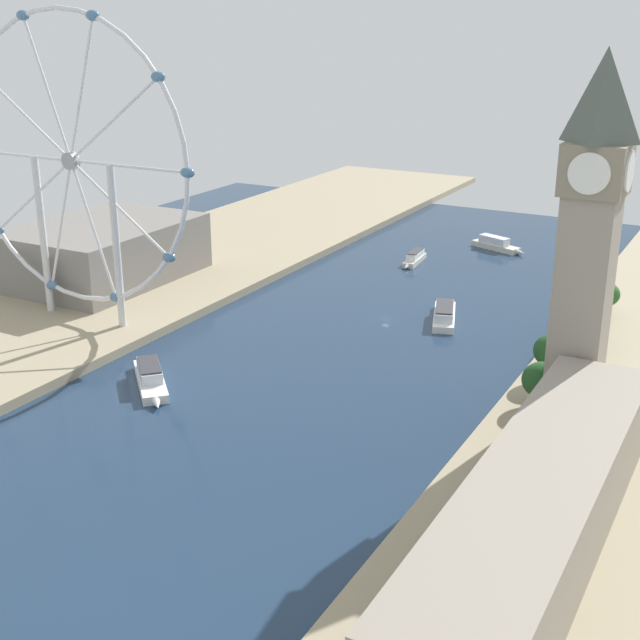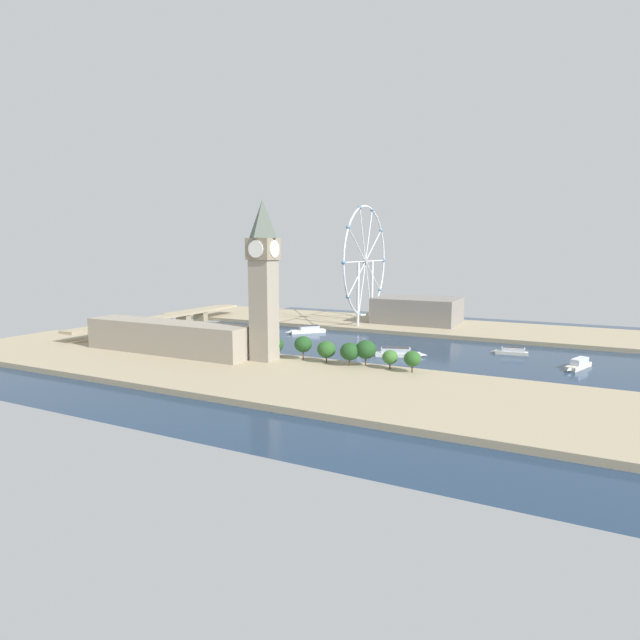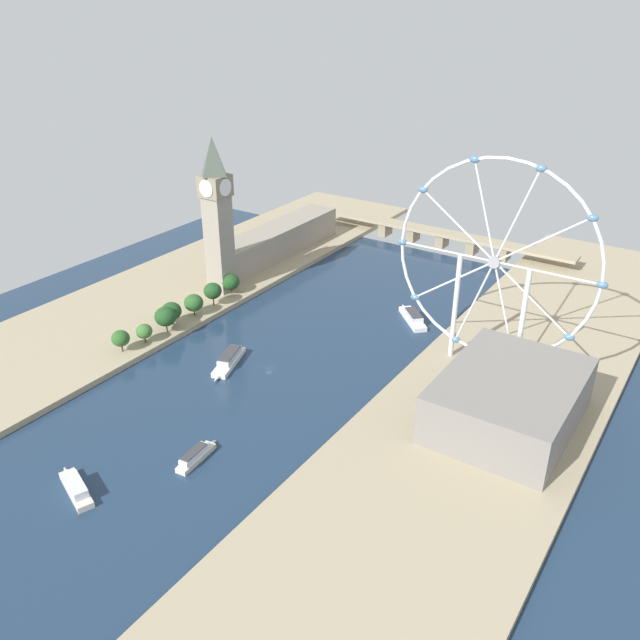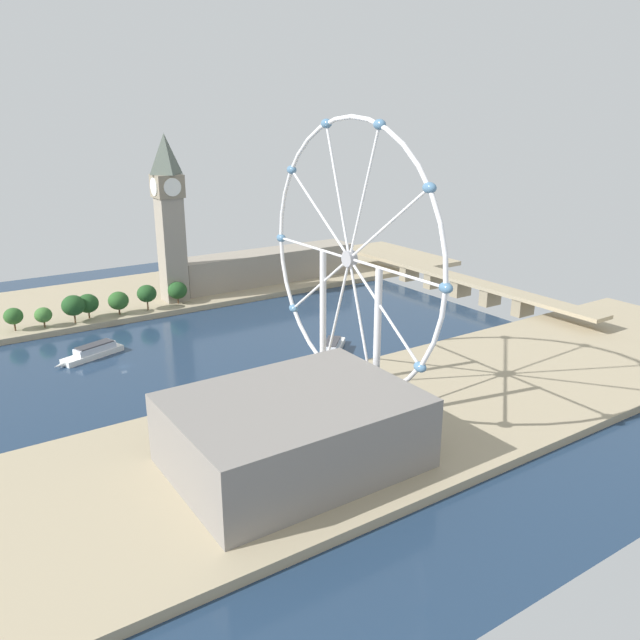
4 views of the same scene
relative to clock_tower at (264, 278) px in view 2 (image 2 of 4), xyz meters
name	(u,v)px [view 2 (image 2 of 4)]	position (x,y,z in m)	size (l,w,h in m)	color
ground_plane	(395,350)	(75.76, -53.09, -49.96)	(374.11, 374.11, 0.00)	#1E334C
riverbank_left	(328,384)	(-26.30, -53.09, -48.46)	(90.00, 520.00, 3.00)	tan
riverbank_right	(433,327)	(177.82, -53.09, -48.46)	(90.00, 520.00, 3.00)	tan
clock_tower	(264,278)	(0.00, 0.00, 0.00)	(15.49, 15.49, 90.42)	gray
parliament_block	(167,337)	(-8.59, 65.17, -37.41)	(22.00, 114.35, 19.10)	gray
tree_row_embankment	(338,350)	(9.79, -41.93, -38.96)	(14.83, 92.64, 14.21)	#513823
ferris_wheel	(366,263)	(161.68, 2.38, 4.87)	(96.35, 3.20, 99.46)	silver
riverside_hall	(417,310)	(187.44, -36.21, -36.15)	(51.38, 69.74, 21.62)	gray
river_bridge	(165,319)	(75.76, 147.72, -41.99)	(186.11, 13.18, 11.22)	tan
tour_boat_0	(398,352)	(57.30, -61.03, -47.55)	(15.90, 32.24, 5.82)	white
tour_boat_1	(512,351)	(94.68, -123.77, -47.84)	(6.70, 23.28, 5.03)	beige
tour_boat_2	(308,330)	(110.93, 31.00, -47.58)	(26.66, 26.64, 6.03)	white
tour_boat_3	(578,364)	(70.97, -161.52, -47.63)	(26.97, 13.83, 5.72)	beige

